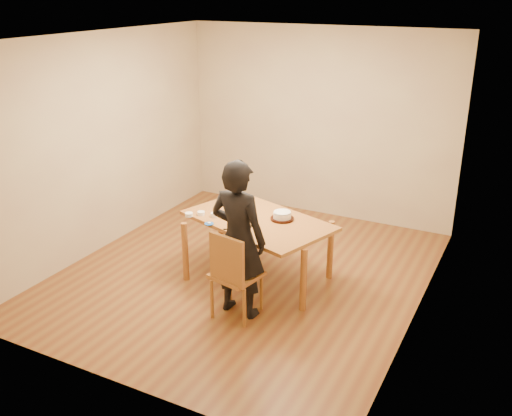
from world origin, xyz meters
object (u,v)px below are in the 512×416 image
at_px(cake_plate, 282,219).
at_px(person, 238,239).
at_px(cake, 282,215).
at_px(dining_chair, 237,275).
at_px(dining_table, 258,221).

relative_size(cake_plate, person, 0.16).
xyz_separation_m(cake, person, (-0.10, -0.84, 0.03)).
bearing_deg(dining_chair, cake_plate, 95.23).
bearing_deg(cake, dining_table, -156.06).
height_order(dining_table, dining_chair, dining_table).
bearing_deg(dining_chair, person, 101.47).
relative_size(dining_table, cake, 8.13).
xyz_separation_m(dining_table, dining_chair, (0.15, -0.78, -0.28)).
height_order(dining_table, cake_plate, cake_plate).
bearing_deg(cake, person, -96.57).
bearing_deg(cake_plate, dining_table, -156.06).
distance_m(dining_table, cake, 0.28).
height_order(dining_table, person, person).
bearing_deg(person, cake_plate, -93.54).
distance_m(dining_table, cake_plate, 0.27).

